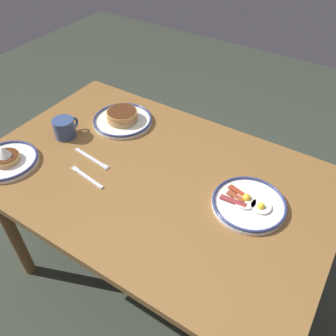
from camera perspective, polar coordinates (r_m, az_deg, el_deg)
ground_plane at (r=1.96m, az=-1.86°, el=-17.11°), size 6.00×6.00×0.00m
dining_table at (r=1.43m, az=-2.44°, el=-3.50°), size 1.39×0.89×0.75m
plate_near_main at (r=1.64m, az=-7.47°, el=8.03°), size 0.27×0.27×0.06m
plate_center_pancakes at (r=1.54m, az=-24.95°, el=1.20°), size 0.25×0.25×0.08m
plate_far_companion at (r=1.27m, az=13.13°, el=-5.71°), size 0.27×0.27×0.04m
coffee_mug at (r=1.59m, az=-16.59°, el=6.36°), size 0.09×0.12×0.09m
fork_near at (r=1.46m, az=-12.39°, el=1.50°), size 0.20×0.04×0.01m
fork_far at (r=1.38m, az=-13.22°, el=-1.45°), size 0.18×0.04×0.01m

